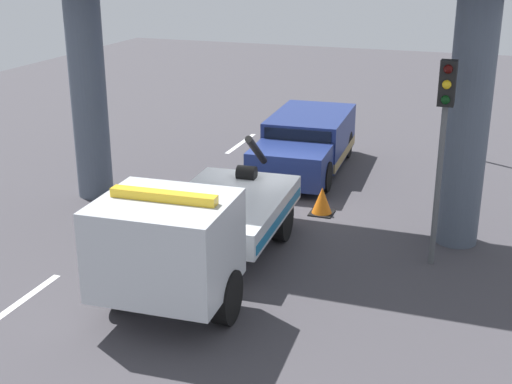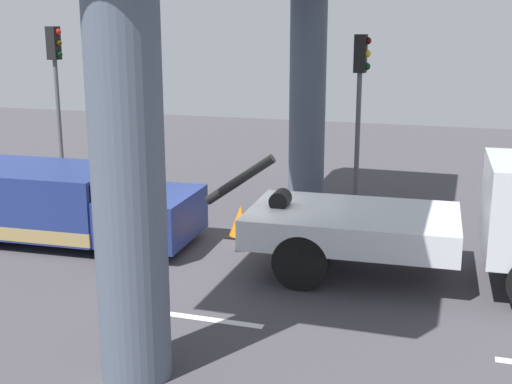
{
  "view_description": "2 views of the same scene",
  "coord_description": "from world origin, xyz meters",
  "px_view_note": "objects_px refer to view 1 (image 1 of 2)",
  "views": [
    {
      "loc": [
        15.57,
        5.37,
        6.47
      ],
      "look_at": [
        0.88,
        0.14,
        0.9
      ],
      "focal_mm": 49.08,
      "sensor_mm": 36.0,
      "label": 1
    },
    {
      "loc": [
        4.13,
        -12.03,
        4.54
      ],
      "look_at": [
        0.21,
        0.17,
        1.36
      ],
      "focal_mm": 47.24,
      "sensor_mm": 36.0,
      "label": 2
    }
  ],
  "objects_px": {
    "traffic_light_far": "(444,119)",
    "traffic_light_near": "(471,53)",
    "tow_truck_white": "(196,229)",
    "towed_van_green": "(306,144)",
    "traffic_cone_orange": "(322,201)"
  },
  "relations": [
    {
      "from": "towed_van_green",
      "to": "traffic_light_near",
      "type": "distance_m",
      "value": 5.81
    },
    {
      "from": "traffic_light_near",
      "to": "traffic_light_far",
      "type": "relative_size",
      "value": 1.04
    },
    {
      "from": "tow_truck_white",
      "to": "traffic_cone_orange",
      "type": "height_order",
      "value": "tow_truck_white"
    },
    {
      "from": "tow_truck_white",
      "to": "traffic_light_near",
      "type": "bearing_deg",
      "value": 158.76
    },
    {
      "from": "tow_truck_white",
      "to": "traffic_light_near",
      "type": "relative_size",
      "value": 1.62
    },
    {
      "from": "traffic_light_near",
      "to": "traffic_light_far",
      "type": "bearing_deg",
      "value": 0.0
    },
    {
      "from": "towed_van_green",
      "to": "traffic_light_far",
      "type": "relative_size",
      "value": 1.22
    },
    {
      "from": "tow_truck_white",
      "to": "towed_van_green",
      "type": "xyz_separation_m",
      "value": [
        -8.15,
        -0.04,
        -0.42
      ]
    },
    {
      "from": "towed_van_green",
      "to": "traffic_cone_orange",
      "type": "distance_m",
      "value": 3.81
    },
    {
      "from": "traffic_light_near",
      "to": "tow_truck_white",
      "type": "bearing_deg",
      "value": -21.24
    },
    {
      "from": "traffic_light_near",
      "to": "traffic_cone_orange",
      "type": "height_order",
      "value": "traffic_light_near"
    },
    {
      "from": "traffic_light_far",
      "to": "traffic_light_near",
      "type": "bearing_deg",
      "value": -180.0
    },
    {
      "from": "towed_van_green",
      "to": "traffic_cone_orange",
      "type": "relative_size",
      "value": 7.55
    },
    {
      "from": "tow_truck_white",
      "to": "traffic_light_far",
      "type": "bearing_deg",
      "value": 120.98
    },
    {
      "from": "tow_truck_white",
      "to": "traffic_cone_orange",
      "type": "distance_m",
      "value": 4.92
    }
  ]
}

